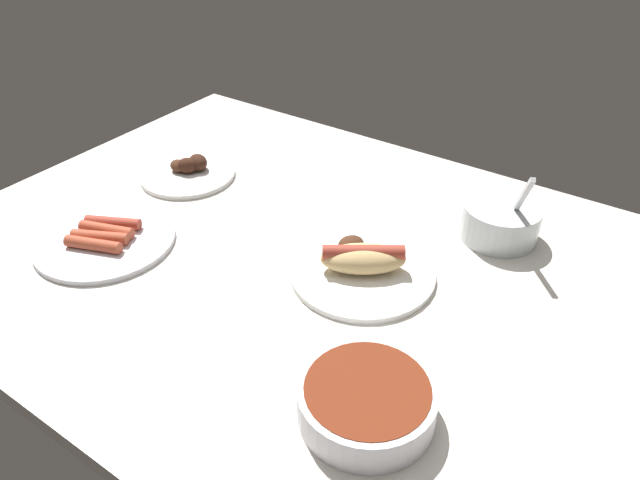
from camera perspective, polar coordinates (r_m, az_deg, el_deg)
name	(u,v)px	position (r cm, az deg, el deg)	size (l,w,h in cm)	color
ground_plane	(297,260)	(101.12, -2.18, -1.89)	(120.00, 90.00, 3.00)	silver
plate_hotdog_assembled	(362,265)	(94.70, 4.04, -2.38)	(23.11, 23.11, 5.61)	white
plate_grilled_meat	(188,172)	(124.68, -12.42, 6.35)	(19.00, 19.00, 4.16)	white
plate_sausages	(105,239)	(108.37, -19.80, 0.10)	(23.62, 23.62, 3.01)	white
bowl_chili	(367,400)	(74.06, 4.47, -14.95)	(16.79, 16.79, 4.86)	white
bowl_coleslaw	(501,220)	(106.60, 16.80, 1.87)	(13.23, 13.23, 15.85)	silver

